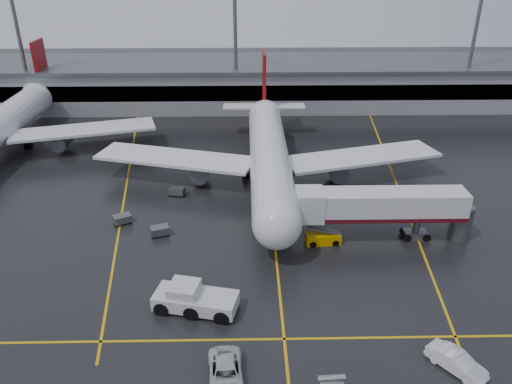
{
  "coord_description": "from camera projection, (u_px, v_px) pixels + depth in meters",
  "views": [
    {
      "loc": [
        -3.04,
        -54.31,
        30.09
      ],
      "look_at": [
        -2.0,
        -2.0,
        4.0
      ],
      "focal_mm": 35.1,
      "sensor_mm": 36.0,
      "label": 1
    }
  ],
  "objects": [
    {
      "name": "apron_line_left",
      "position": [
        127.0,
        181.0,
        70.66
      ],
      "size": [
        9.99,
        69.35,
        0.02
      ],
      "primitive_type": "cube",
      "rotation": [
        0.0,
        0.0,
        0.14
      ],
      "color": "gold",
      "rests_on": "ground"
    },
    {
      "name": "baggage_cart_a",
      "position": [
        160.0,
        230.0,
        57.2
      ],
      "size": [
        2.31,
        1.88,
        1.12
      ],
      "color": "#595B60",
      "rests_on": "ground"
    },
    {
      "name": "belt_loader",
      "position": [
        323.0,
        238.0,
        55.74
      ],
      "size": [
        3.96,
        2.1,
        2.42
      ],
      "color": "#CF8D00",
      "rests_on": "ground"
    },
    {
      "name": "light_mast_left",
      "position": [
        19.0,
        37.0,
        92.4
      ],
      "size": [
        3.0,
        1.2,
        25.45
      ],
      "color": "#595B60",
      "rests_on": "ground"
    },
    {
      "name": "baggage_cart_b",
      "position": [
        122.0,
        219.0,
        59.6
      ],
      "size": [
        2.38,
        2.09,
        1.12
      ],
      "color": "#595B60",
      "rests_on": "ground"
    },
    {
      "name": "main_airliner",
      "position": [
        269.0,
        153.0,
        68.87
      ],
      "size": [
        48.8,
        45.6,
        14.1
      ],
      "color": "silver",
      "rests_on": "ground"
    },
    {
      "name": "jet_bridge",
      "position": [
        382.0,
        208.0,
        55.16
      ],
      "size": [
        19.9,
        3.4,
        6.05
      ],
      "color": "silver",
      "rests_on": "ground"
    },
    {
      "name": "second_airliner",
      "position": [
        0.0,
        126.0,
        78.87
      ],
      "size": [
        48.8,
        45.6,
        14.1
      ],
      "color": "silver",
      "rests_on": "ground"
    },
    {
      "name": "terminal",
      "position": [
        261.0,
        83.0,
        103.03
      ],
      "size": [
        122.0,
        19.0,
        8.6
      ],
      "color": "gray",
      "rests_on": "ground"
    },
    {
      "name": "light_mast_right",
      "position": [
        475.0,
        36.0,
        93.9
      ],
      "size": [
        3.0,
        1.2,
        25.45
      ],
      "color": "#595B60",
      "rests_on": "ground"
    },
    {
      "name": "ground",
      "position": [
        272.0,
        213.0,
        62.07
      ],
      "size": [
        220.0,
        220.0,
        0.0
      ],
      "primitive_type": "plane",
      "color": "black",
      "rests_on": "ground"
    },
    {
      "name": "baggage_cart_c",
      "position": [
        177.0,
        191.0,
        66.31
      ],
      "size": [
        2.22,
        1.67,
        1.12
      ],
      "color": "#595B60",
      "rests_on": "ground"
    },
    {
      "name": "service_van_a",
      "position": [
        226.0,
        375.0,
        37.87
      ],
      "size": [
        3.05,
        5.87,
        1.58
      ],
      "primitive_type": "imported",
      "rotation": [
        0.0,
        0.0,
        0.08
      ],
      "color": "silver",
      "rests_on": "ground"
    },
    {
      "name": "pushback_tractor",
      "position": [
        193.0,
        299.0,
        45.46
      ],
      "size": [
        8.04,
        4.73,
        2.7
      ],
      "color": "silver",
      "rests_on": "ground"
    },
    {
      "name": "apron_line_stop",
      "position": [
        284.0,
        339.0,
        42.39
      ],
      "size": [
        60.0,
        0.25,
        0.02
      ],
      "primitive_type": "cube",
      "color": "gold",
      "rests_on": "ground"
    },
    {
      "name": "apron_line_right",
      "position": [
        394.0,
        178.0,
        71.34
      ],
      "size": [
        7.57,
        69.64,
        0.02
      ],
      "primitive_type": "cube",
      "rotation": [
        0.0,
        0.0,
        -0.1
      ],
      "color": "gold",
      "rests_on": "ground"
    },
    {
      "name": "light_mast_mid",
      "position": [
        235.0,
        37.0,
        93.1
      ],
      "size": [
        3.0,
        1.2,
        25.45
      ],
      "color": "#595B60",
      "rests_on": "ground"
    },
    {
      "name": "service_van_c",
      "position": [
        457.0,
        362.0,
        39.04
      ],
      "size": [
        4.26,
        4.79,
        1.58
      ],
      "primitive_type": "imported",
      "rotation": [
        0.0,
        0.0,
        0.66
      ],
      "color": "white",
      "rests_on": "ground"
    },
    {
      "name": "apron_line_centre",
      "position": [
        272.0,
        213.0,
        62.07
      ],
      "size": [
        0.25,
        90.0,
        0.02
      ],
      "primitive_type": "cube",
      "color": "gold",
      "rests_on": "ground"
    }
  ]
}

